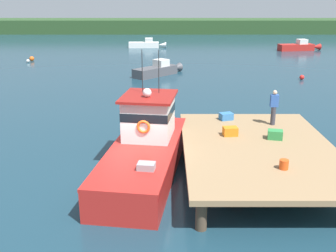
{
  "coord_description": "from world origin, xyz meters",
  "views": [
    {
      "loc": [
        1.17,
        -15.15,
        7.01
      ],
      "look_at": [
        1.2,
        1.95,
        1.4
      ],
      "focal_mm": 43.51,
      "sensor_mm": 36.0,
      "label": 1
    }
  ],
  "objects_px": {
    "moored_boat_off_the_point": "(158,70)",
    "mooring_buoy_inshore": "(27,61)",
    "bait_bucket": "(283,164)",
    "crate_single_by_cleat": "(225,116)",
    "moored_boat_near_channel": "(146,44)",
    "moored_boat_far_left": "(298,47)",
    "crate_stack_mid_dock": "(275,135)",
    "mooring_buoy_spare_mooring": "(31,59)",
    "main_fishing_boat": "(146,146)",
    "crate_stack_near_edge": "(230,131)",
    "mooring_buoy_outer": "(301,77)",
    "deckhand_by_the_boat": "(273,107)"
  },
  "relations": [
    {
      "from": "deckhand_by_the_boat",
      "to": "mooring_buoy_inshore",
      "type": "bearing_deg",
      "value": 128.15
    },
    {
      "from": "bait_bucket",
      "to": "mooring_buoy_inshore",
      "type": "bearing_deg",
      "value": 122.09
    },
    {
      "from": "crate_stack_near_edge",
      "to": "mooring_buoy_outer",
      "type": "height_order",
      "value": "crate_stack_near_edge"
    },
    {
      "from": "crate_stack_near_edge",
      "to": "crate_stack_mid_dock",
      "type": "height_order",
      "value": "crate_stack_mid_dock"
    },
    {
      "from": "moored_boat_far_left",
      "to": "crate_stack_mid_dock",
      "type": "bearing_deg",
      "value": -108.56
    },
    {
      "from": "crate_stack_mid_dock",
      "to": "deckhand_by_the_boat",
      "type": "xyz_separation_m",
      "value": [
        0.37,
        1.94,
        0.67
      ]
    },
    {
      "from": "moored_boat_off_the_point",
      "to": "mooring_buoy_inshore",
      "type": "xyz_separation_m",
      "value": [
        -13.94,
        6.98,
        -0.3
      ]
    },
    {
      "from": "crate_single_by_cleat",
      "to": "moored_boat_off_the_point",
      "type": "bearing_deg",
      "value": 101.98
    },
    {
      "from": "crate_single_by_cleat",
      "to": "moored_boat_off_the_point",
      "type": "xyz_separation_m",
      "value": [
        -3.66,
        17.26,
        -0.89
      ]
    },
    {
      "from": "moored_boat_far_left",
      "to": "mooring_buoy_outer",
      "type": "xyz_separation_m",
      "value": [
        -5.35,
        -18.4,
        -0.28
      ]
    },
    {
      "from": "main_fishing_boat",
      "to": "bait_bucket",
      "type": "distance_m",
      "value": 5.62
    },
    {
      "from": "moored_boat_near_channel",
      "to": "moored_boat_far_left",
      "type": "xyz_separation_m",
      "value": [
        19.59,
        -2.82,
        0.05
      ]
    },
    {
      "from": "deckhand_by_the_boat",
      "to": "moored_boat_off_the_point",
      "type": "relative_size",
      "value": 0.35
    },
    {
      "from": "moored_boat_far_left",
      "to": "main_fishing_boat",
      "type": "bearing_deg",
      "value": -115.57
    },
    {
      "from": "moored_boat_off_the_point",
      "to": "mooring_buoy_inshore",
      "type": "relative_size",
      "value": 13.64
    },
    {
      "from": "crate_single_by_cleat",
      "to": "moored_boat_far_left",
      "type": "bearing_deg",
      "value": 67.59
    },
    {
      "from": "crate_stack_near_edge",
      "to": "mooring_buoy_outer",
      "type": "bearing_deg",
      "value": 63.72
    },
    {
      "from": "crate_stack_mid_dock",
      "to": "mooring_buoy_spare_mooring",
      "type": "relative_size",
      "value": 1.19
    },
    {
      "from": "crate_single_by_cleat",
      "to": "mooring_buoy_inshore",
      "type": "xyz_separation_m",
      "value": [
        -17.6,
        24.24,
        -1.2
      ]
    },
    {
      "from": "crate_stack_near_edge",
      "to": "bait_bucket",
      "type": "bearing_deg",
      "value": -68.89
    },
    {
      "from": "moored_boat_off_the_point",
      "to": "mooring_buoy_outer",
      "type": "relative_size",
      "value": 11.62
    },
    {
      "from": "moored_boat_far_left",
      "to": "mooring_buoy_spare_mooring",
      "type": "relative_size",
      "value": 11.22
    },
    {
      "from": "moored_boat_off_the_point",
      "to": "moored_boat_far_left",
      "type": "xyz_separation_m",
      "value": [
        17.57,
        16.47,
        0.01
      ]
    },
    {
      "from": "main_fishing_boat",
      "to": "bait_bucket",
      "type": "relative_size",
      "value": 29.29
    },
    {
      "from": "crate_stack_mid_dock",
      "to": "moored_boat_off_the_point",
      "type": "distance_m",
      "value": 20.7
    },
    {
      "from": "crate_stack_mid_dock",
      "to": "moored_boat_off_the_point",
      "type": "relative_size",
      "value": 0.13
    },
    {
      "from": "crate_stack_mid_dock",
      "to": "main_fishing_boat",
      "type": "bearing_deg",
      "value": -176.53
    },
    {
      "from": "moored_boat_near_channel",
      "to": "bait_bucket",
      "type": "bearing_deg",
      "value": -80.74
    },
    {
      "from": "moored_boat_off_the_point",
      "to": "mooring_buoy_spare_mooring",
      "type": "height_order",
      "value": "moored_boat_off_the_point"
    },
    {
      "from": "moored_boat_off_the_point",
      "to": "moored_boat_far_left",
      "type": "height_order",
      "value": "moored_boat_far_left"
    },
    {
      "from": "main_fishing_boat",
      "to": "mooring_buoy_inshore",
      "type": "distance_m",
      "value": 30.64
    },
    {
      "from": "crate_single_by_cleat",
      "to": "mooring_buoy_spare_mooring",
      "type": "bearing_deg",
      "value": 124.72
    },
    {
      "from": "main_fishing_boat",
      "to": "crate_stack_near_edge",
      "type": "relative_size",
      "value": 16.6
    },
    {
      "from": "main_fishing_boat",
      "to": "moored_boat_near_channel",
      "type": "relative_size",
      "value": 1.98
    },
    {
      "from": "moored_boat_far_left",
      "to": "mooring_buoy_outer",
      "type": "distance_m",
      "value": 19.16
    },
    {
      "from": "crate_stack_mid_dock",
      "to": "crate_single_by_cleat",
      "type": "bearing_deg",
      "value": 121.7
    },
    {
      "from": "main_fishing_boat",
      "to": "crate_single_by_cleat",
      "type": "distance_m",
      "value": 4.79
    },
    {
      "from": "crate_single_by_cleat",
      "to": "mooring_buoy_spare_mooring",
      "type": "distance_m",
      "value": 30.78
    },
    {
      "from": "crate_stack_near_edge",
      "to": "mooring_buoy_spare_mooring",
      "type": "xyz_separation_m",
      "value": [
        -17.39,
        27.56,
        -1.13
      ]
    },
    {
      "from": "mooring_buoy_spare_mooring",
      "to": "crate_stack_mid_dock",
      "type": "bearing_deg",
      "value": -55.57
    },
    {
      "from": "crate_single_by_cleat",
      "to": "mooring_buoy_inshore",
      "type": "height_order",
      "value": "crate_single_by_cleat"
    },
    {
      "from": "crate_single_by_cleat",
      "to": "crate_stack_mid_dock",
      "type": "relative_size",
      "value": 1.0
    },
    {
      "from": "bait_bucket",
      "to": "moored_boat_near_channel",
      "type": "bearing_deg",
      "value": 99.26
    },
    {
      "from": "bait_bucket",
      "to": "mooring_buoy_inshore",
      "type": "distance_m",
      "value": 35.44
    },
    {
      "from": "mooring_buoy_outer",
      "to": "moored_boat_off_the_point",
      "type": "bearing_deg",
      "value": 171.04
    },
    {
      "from": "deckhand_by_the_boat",
      "to": "mooring_buoy_inshore",
      "type": "relative_size",
      "value": 4.79
    },
    {
      "from": "crate_single_by_cleat",
      "to": "moored_boat_near_channel",
      "type": "relative_size",
      "value": 0.12
    },
    {
      "from": "moored_boat_far_left",
      "to": "mooring_buoy_spare_mooring",
      "type": "height_order",
      "value": "moored_boat_far_left"
    },
    {
      "from": "deckhand_by_the_boat",
      "to": "mooring_buoy_spare_mooring",
      "type": "relative_size",
      "value": 3.25
    },
    {
      "from": "crate_stack_mid_dock",
      "to": "mooring_buoy_inshore",
      "type": "height_order",
      "value": "crate_stack_mid_dock"
    }
  ]
}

